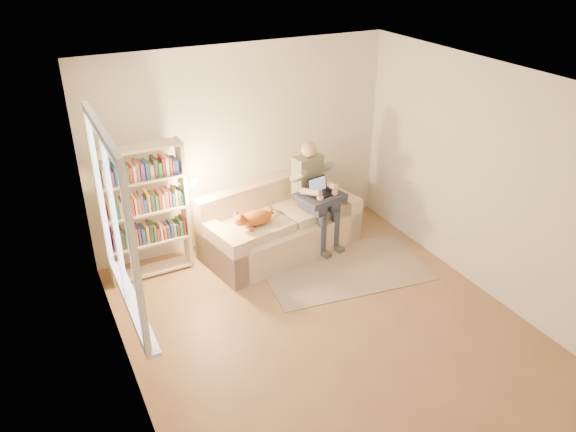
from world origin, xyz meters
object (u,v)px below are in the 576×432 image
sofa (279,227)px  cat (253,218)px  laptop (318,190)px  bookshelf (145,206)px  person (314,189)px

sofa → cat: size_ratio=3.46×
cat → laptop: size_ratio=1.88×
cat → bookshelf: 1.28m
sofa → cat: (-0.46, -0.22, 0.34)m
person → cat: bearing=178.5°
person → bookshelf: (-2.13, 0.22, 0.12)m
cat → laptop: 0.94m
person → bookshelf: size_ratio=0.85×
person → cat: person is taller
person → laptop: size_ratio=4.21×
sofa → bookshelf: size_ratio=1.30×
sofa → person: person is taller
sofa → bookshelf: (-1.65, 0.16, 0.60)m
cat → person: bearing=-1.5°
person → laptop: bearing=-103.1°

